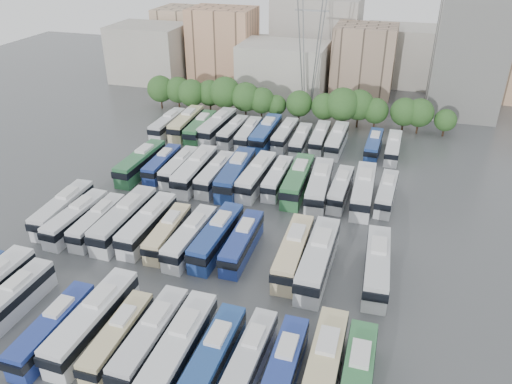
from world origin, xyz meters
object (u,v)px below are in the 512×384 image
(bus_r2_s5, at_px, (215,174))
(bus_r2_s11, at_px, (341,188))
(bus_r2_s12, at_px, (363,190))
(bus_r3_s8, at_px, (301,140))
(bus_r3_s2, at_px, (201,128))
(bus_r3_s3, at_px, (217,126))
(bus_r0_s10, at_px, (249,358))
(bus_r1_s10, at_px, (293,252))
(bus_r0_s8, at_px, (179,349))
(bus_r1_s13, at_px, (377,266))
(bus_r3_s4, at_px, (233,131))
(bus_r1_s8, at_px, (242,242))
(bus_r0_s5, at_px, (93,320))
(bus_r3_s0, at_px, (168,124))
(bus_r0_s11, at_px, (283,371))
(bus_r1_s7, at_px, (217,236))
(bus_r0_s6, at_px, (118,337))
(bus_r0_s9, at_px, (213,358))
(bus_r1_s6, at_px, (191,237))
(bus_r2_s1, at_px, (141,162))
(bus_r3_s5, at_px, (249,133))
(bus_r3_s6, at_px, (266,133))
(bus_r1_s2, at_px, (98,221))
(bus_r1_s5, at_px, (168,232))
(bus_r3_s9, at_px, (320,138))
(bus_r3_s10, at_px, (337,140))
(bus_r0_s2, at_px, (11,301))
(bus_r1_s3, at_px, (124,219))
(bus_r1_s11, at_px, (318,258))
(apartment_tower, at_px, (470,53))
(bus_r3_s7, at_px, (285,135))
(bus_r2_s7, at_px, (256,176))
(bus_r3_s12, at_px, (374,145))
(bus_r2_s2, at_px, (162,164))
(bus_r0_s7, at_px, (151,337))
(bus_r0_s12, at_px, (324,368))
(bus_r2_s4, at_px, (195,170))
(bus_r2_s6, at_px, (236,174))
(bus_r2_s3, at_px, (179,167))
(bus_r1_s4, at_px, (148,224))
(bus_r3_s13, at_px, (393,147))
(bus_r1_s0, at_px, (63,209))

(bus_r2_s5, bearing_deg, bus_r2_s11, 3.85)
(bus_r2_s12, distance_m, bus_r3_s8, 21.19)
(bus_r3_s2, distance_m, bus_r3_s3, 3.24)
(bus_r0_s10, height_order, bus_r1_s10, bus_r1_s10)
(bus_r0_s8, distance_m, bus_r1_s13, 24.76)
(bus_r3_s4, bearing_deg, bus_r1_s8, -66.73)
(bus_r1_s13, height_order, bus_r3_s8, bus_r1_s13)
(bus_r0_s5, relative_size, bus_r3_s0, 1.11)
(bus_r0_s11, relative_size, bus_r1_s7, 0.90)
(bus_r0_s6, distance_m, bus_r1_s8, 19.83)
(bus_r0_s9, xyz_separation_m, bus_r1_s6, (-9.87, 17.89, -0.01))
(bus_r2_s1, bearing_deg, bus_r3_s5, 54.76)
(bus_r3_s5, xyz_separation_m, bus_r3_s6, (3.27, 0.41, 0.27))
(bus_r3_s0, relative_size, bus_r3_s3, 0.89)
(bus_r1_s2, bearing_deg, bus_r1_s5, 1.03)
(bus_r3_s9, height_order, bus_r3_s10, bus_r3_s10)
(bus_r0_s6, xyz_separation_m, bus_r0_s8, (6.46, -0.01, 0.34))
(bus_r0_s2, bearing_deg, bus_r3_s9, 68.23)
(bus_r1_s3, xyz_separation_m, bus_r1_s11, (26.41, -1.38, 0.05))
(apartment_tower, distance_m, bus_r0_s10, 85.01)
(bus_r1_s3, bearing_deg, bus_r3_s2, 95.98)
(bus_r1_s5, bearing_deg, bus_r0_s11, -43.82)
(bus_r2_s12, distance_m, bus_r3_s4, 31.59)
(bus_r1_s3, height_order, bus_r2_s11, bus_r1_s3)
(bus_r3_s7, distance_m, bus_r3_s10, 9.73)
(bus_r2_s7, bearing_deg, bus_r3_s12, 50.21)
(bus_r2_s2, bearing_deg, bus_r1_s11, -34.36)
(bus_r0_s7, xyz_separation_m, bus_r3_s10, (9.79, 54.16, -0.03))
(bus_r3_s3, distance_m, bus_r3_s4, 3.52)
(bus_r2_s11, bearing_deg, bus_r1_s11, -88.19)
(bus_r3_s10, bearing_deg, bus_r3_s9, 172.52)
(bus_r0_s12, xyz_separation_m, bus_r3_s0, (-39.82, 51.59, -0.12))
(bus_r2_s11, height_order, bus_r2_s12, bus_r2_s12)
(bus_r2_s4, height_order, bus_r3_s7, bus_r2_s4)
(bus_r3_s7, bearing_deg, bus_r1_s5, -98.77)
(bus_r0_s12, bearing_deg, bus_r1_s10, 111.52)
(bus_r2_s6, relative_size, bus_r3_s12, 1.26)
(bus_r0_s12, xyz_separation_m, bus_r2_s12, (-0.10, 34.83, 0.06))
(apartment_tower, height_order, bus_r2_s2, apartment_tower)
(bus_r2_s5, bearing_deg, bus_r2_s3, 173.55)
(bus_r1_s2, distance_m, bus_r1_s8, 20.10)
(bus_r1_s4, distance_m, bus_r3_s8, 36.66)
(bus_r1_s4, height_order, bus_r3_s10, bus_r1_s4)
(bus_r0_s7, xyz_separation_m, bus_r2_s4, (-10.00, 34.74, 0.17))
(bus_r0_s2, bearing_deg, bus_r3_s13, 57.16)
(bus_r0_s10, height_order, bus_r3_s6, bus_r3_s6)
(bus_r1_s4, height_order, bus_r3_s9, bus_r1_s4)
(bus_r0_s10, bearing_deg, bus_r0_s7, -175.65)
(bus_r0_s10, height_order, bus_r1_s13, bus_r1_s13)
(bus_r1_s0, distance_m, bus_r3_s3, 36.57)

